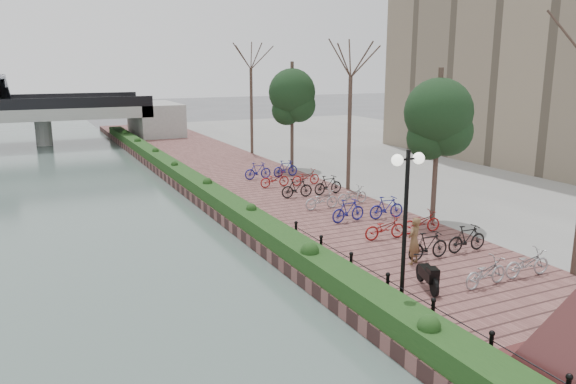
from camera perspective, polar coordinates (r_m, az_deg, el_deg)
ground at (r=14.17m, az=12.42°, el=-17.69°), size 220.00×220.00×0.00m
promenade at (r=30.23m, az=-1.88°, el=-0.30°), size 8.00×75.00×0.50m
inland_pavement at (r=39.31m, az=20.03°, el=2.00°), size 24.00×75.00×0.50m
hedge at (r=31.30m, az=-9.45°, el=1.02°), size 1.10×56.00×0.60m
chain_fence at (r=15.97m, az=12.18°, el=-10.61°), size 0.10×14.10×0.70m
lamppost at (r=15.48m, az=11.94°, el=-0.17°), size 1.02×0.32×4.41m
motorcycle at (r=17.59m, az=13.98°, el=-8.09°), size 0.90×1.53×0.91m
pedestrian at (r=19.47m, az=12.68°, el=-4.86°), size 0.70×0.60×1.62m
bicycle_parking at (r=25.54m, az=6.64°, el=-1.18°), size 2.40×19.89×1.00m
street_trees at (r=27.41m, az=9.89°, el=5.45°), size 3.20×37.12×6.80m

